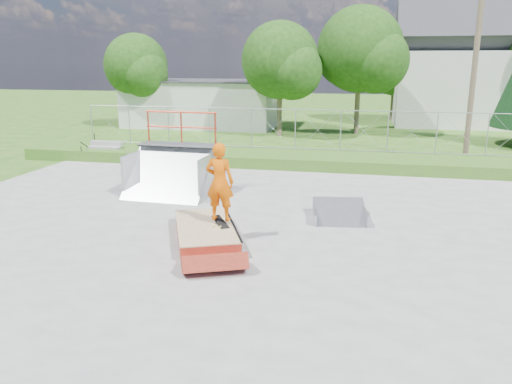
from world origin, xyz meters
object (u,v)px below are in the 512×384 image
(grind_box, at_px, (206,233))
(flat_bank_ramp, at_px, (339,213))
(skater, at_px, (220,185))
(quarter_pipe, at_px, (169,156))

(grind_box, height_order, flat_bank_ramp, flat_bank_ramp)
(grind_box, relative_size, skater, 1.65)
(grind_box, xyz_separation_m, skater, (0.34, 0.15, 1.22))
(quarter_pipe, height_order, skater, quarter_pipe)
(quarter_pipe, xyz_separation_m, flat_bank_ramp, (5.65, -1.59, -1.11))
(quarter_pipe, relative_size, flat_bank_ramp, 1.72)
(quarter_pipe, bearing_deg, flat_bank_ramp, -13.58)
(grind_box, bearing_deg, quarter_pipe, 98.93)
(flat_bank_ramp, xyz_separation_m, skater, (-2.81, -2.23, 1.20))
(quarter_pipe, bearing_deg, skater, -51.27)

